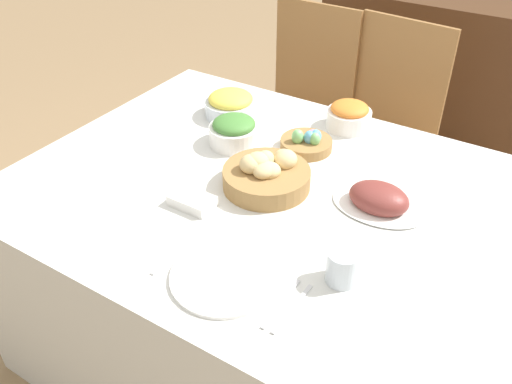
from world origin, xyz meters
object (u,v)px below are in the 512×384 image
ham_platter (379,200)px  pineapple_bowl (231,104)px  sideboard (441,82)px  fork (174,254)px  dinner_plate (225,277)px  drinking_cup (342,267)px  green_salad_bowl (234,131)px  knife (281,303)px  spoon (292,309)px  carrot_bowl (349,116)px  bread_basket (266,174)px  butter_dish (192,201)px  chair_far_center (382,130)px  egg_basket (307,143)px  chair_far_left (301,108)px

ham_platter → pineapple_bowl: bearing=160.0°
sideboard → fork: size_ratio=7.46×
dinner_plate → drinking_cup: size_ratio=3.09×
green_salad_bowl → drinking_cup: (0.59, -0.41, -0.00)m
knife → spoon: size_ratio=1.00×
carrot_bowl → fork: (-0.10, -0.87, -0.05)m
bread_basket → pineapple_bowl: bread_basket is taller
dinner_plate → spoon: dinner_plate is taller
ham_platter → pineapple_bowl: size_ratio=1.40×
butter_dish → fork: bearing=-65.3°
pineapple_bowl → chair_far_center: bearing=56.5°
carrot_bowl → green_salad_bowl: green_salad_bowl is taller
egg_basket → pineapple_bowl: 0.36m
sideboard → spoon: (0.23, -2.14, 0.30)m
chair_far_left → sideboard: 0.93m
chair_far_left → dinner_plate: 1.43m
carrot_bowl → spoon: 0.91m
sideboard → chair_far_center: bearing=-92.4°
bread_basket → spoon: bread_basket is taller
egg_basket → ham_platter: size_ratio=0.65×
sideboard → knife: bearing=-84.5°
pineapple_bowl → carrot_bowl: bearing=19.7°
egg_basket → green_salad_bowl: (-0.23, -0.10, 0.02)m
egg_basket → dinner_plate: 0.67m
knife → drinking_cup: size_ratio=1.99×
pineapple_bowl → fork: bearing=-66.5°
chair_far_left → bread_basket: 1.03m
ham_platter → butter_dish: ham_platter is taller
spoon → chair_far_center: bearing=102.7°
chair_far_center → spoon: bearing=-72.3°
ham_platter → dinner_plate: ham_platter is taller
chair_far_left → chair_far_center: size_ratio=1.00×
chair_far_left → sideboard: chair_far_left is taller
chair_far_left → carrot_bowl: chair_far_left is taller
egg_basket → butter_dish: egg_basket is taller
chair_far_left → egg_basket: size_ratio=5.64×
pineapple_bowl → ham_platter: bearing=-20.0°
sideboard → pineapple_bowl: bearing=-107.0°
knife → butter_dish: size_ratio=1.36×
spoon → drinking_cup: size_ratio=1.99×
chair_far_center → egg_basket: 0.71m
dinner_plate → knife: (0.16, 0.00, -0.00)m
egg_basket → dinner_plate: egg_basket is taller
ham_platter → knife: (-0.05, -0.47, -0.02)m
bread_basket → sideboard: bearing=87.5°
sideboard → dinner_plate: bearing=-88.8°
chair_far_center → carrot_bowl: 0.53m
chair_far_left → drinking_cup: (0.73, -1.18, 0.27)m
bread_basket → carrot_bowl: 0.48m
pineapple_bowl → dinner_plate: 0.87m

